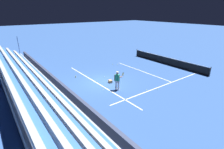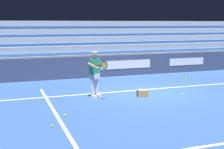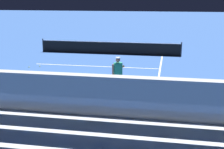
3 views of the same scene
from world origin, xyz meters
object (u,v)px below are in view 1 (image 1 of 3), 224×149
object	(u,v)px
tennis_player	(117,81)
tennis_ball_near_player	(147,90)
tennis_net	(167,61)
water_bottle	(76,77)
tennis_ball_far_right	(158,89)
ball_box_cardboard	(110,81)
tennis_ball_by_box	(118,65)
tennis_ball_toward_net	(113,64)
tennis_ball_stray_back	(104,77)
tennis_ball_midcourt	(103,90)

from	to	relation	value
tennis_player	tennis_ball_near_player	distance (m)	2.71
tennis_ball_near_player	tennis_net	world-z (taller)	tennis_net
tennis_player	water_bottle	xyz separation A→B (m)	(-4.97, -1.63, -0.78)
tennis_player	tennis_ball_far_right	world-z (taller)	tennis_player
ball_box_cardboard	tennis_ball_by_box	size ratio (longest dim) A/B	6.06
tennis_player	tennis_ball_near_player	xyz separation A→B (m)	(1.55, 2.05, -0.86)
ball_box_cardboard	water_bottle	xyz separation A→B (m)	(-3.23, -2.11, -0.02)
tennis_ball_toward_net	tennis_ball_stray_back	distance (m)	4.68
ball_box_cardboard	tennis_ball_midcourt	distance (m)	1.78
tennis_ball_toward_net	tennis_net	distance (m)	7.00
tennis_ball_far_right	tennis_ball_stray_back	world-z (taller)	same
ball_box_cardboard	tennis_ball_toward_net	bearing A→B (deg)	141.22
tennis_player	tennis_ball_far_right	xyz separation A→B (m)	(2.06, 2.91, -0.86)
tennis_ball_by_box	tennis_ball_toward_net	world-z (taller)	same
water_bottle	tennis_ball_near_player	bearing A→B (deg)	29.43
tennis_ball_by_box	tennis_ball_toward_net	size ratio (longest dim) A/B	1.00
tennis_ball_by_box	tennis_ball_far_right	world-z (taller)	same
tennis_ball_toward_net	ball_box_cardboard	bearing A→B (deg)	-38.78
tennis_ball_near_player	tennis_ball_stray_back	bearing A→B (deg)	-165.84
tennis_ball_far_right	tennis_net	distance (m)	8.29
ball_box_cardboard	tennis_ball_midcourt	bearing A→B (deg)	-55.84
tennis_ball_midcourt	tennis_ball_far_right	distance (m)	4.80
tennis_player	tennis_ball_far_right	distance (m)	3.67
tennis_ball_by_box	tennis_ball_far_right	bearing A→B (deg)	-12.23
ball_box_cardboard	tennis_net	distance (m)	9.47
ball_box_cardboard	tennis_ball_near_player	bearing A→B (deg)	25.53
tennis_ball_near_player	tennis_player	bearing A→B (deg)	-127.13
tennis_ball_by_box	tennis_ball_midcourt	xyz separation A→B (m)	(5.14, -5.63, 0.00)
tennis_net	tennis_ball_near_player	bearing A→B (deg)	-63.69
tennis_ball_stray_back	tennis_ball_toward_net	bearing A→B (deg)	132.77
tennis_ball_far_right	water_bottle	size ratio (longest dim) A/B	0.30
tennis_ball_by_box	water_bottle	world-z (taller)	water_bottle
ball_box_cardboard	tennis_player	bearing A→B (deg)	-15.40
tennis_ball_far_right	tennis_ball_toward_net	world-z (taller)	same
tennis_ball_midcourt	tennis_ball_far_right	xyz separation A→B (m)	(2.79, 3.90, 0.00)
tennis_player	tennis_ball_stray_back	size ratio (longest dim) A/B	25.98
tennis_ball_toward_net	tennis_ball_by_box	bearing A→B (deg)	32.63
tennis_ball_by_box	tennis_net	distance (m)	6.38
tennis_ball_far_right	tennis_ball_by_box	bearing A→B (deg)	167.77
tennis_player	tennis_net	bearing A→B (deg)	103.30
tennis_ball_near_player	tennis_ball_by_box	bearing A→B (deg)	160.81
tennis_ball_by_box	tennis_net	world-z (taller)	tennis_net
tennis_ball_toward_net	water_bottle	distance (m)	6.08
tennis_ball_toward_net	tennis_ball_midcourt	bearing A→B (deg)	-42.63
water_bottle	ball_box_cardboard	bearing A→B (deg)	33.11
tennis_ball_toward_net	tennis_net	bearing A→B (deg)	54.03
tennis_ball_midcourt	tennis_net	size ratio (longest dim) A/B	0.01
tennis_ball_midcourt	tennis_ball_far_right	size ratio (longest dim) A/B	1.00
tennis_ball_by_box	tennis_ball_stray_back	distance (m)	4.61
tennis_ball_midcourt	tennis_ball_toward_net	xyz separation A→B (m)	(-5.71, 5.26, 0.00)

